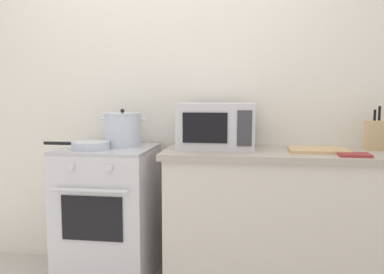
% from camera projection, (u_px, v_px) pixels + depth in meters
% --- Properties ---
extents(back_wall, '(4.40, 0.10, 2.50)m').
position_uv_depth(back_wall, '(209.00, 98.00, 3.04)').
color(back_wall, silver).
rests_on(back_wall, ground_plane).
extents(lower_cabinet_right, '(1.64, 0.56, 0.88)m').
position_uv_depth(lower_cabinet_right, '(295.00, 224.00, 2.69)').
color(lower_cabinet_right, beige).
rests_on(lower_cabinet_right, ground_plane).
extents(countertop_right, '(1.70, 0.60, 0.04)m').
position_uv_depth(countertop_right, '(297.00, 154.00, 2.64)').
color(countertop_right, '#ADA393').
rests_on(countertop_right, lower_cabinet_right).
extents(stove, '(0.60, 0.64, 0.92)m').
position_uv_depth(stove, '(109.00, 214.00, 2.85)').
color(stove, silver).
rests_on(stove, ground_plane).
extents(stock_pot, '(0.34, 0.26, 0.26)m').
position_uv_depth(stock_pot, '(123.00, 130.00, 2.85)').
color(stock_pot, silver).
rests_on(stock_pot, stove).
extents(frying_pan, '(0.45, 0.25, 0.05)m').
position_uv_depth(frying_pan, '(90.00, 145.00, 2.71)').
color(frying_pan, silver).
rests_on(frying_pan, stove).
extents(microwave, '(0.50, 0.37, 0.30)m').
position_uv_depth(microwave, '(217.00, 126.00, 2.76)').
color(microwave, silver).
rests_on(microwave, countertop_right).
extents(cutting_board, '(0.36, 0.26, 0.02)m').
position_uv_depth(cutting_board, '(318.00, 150.00, 2.60)').
color(cutting_board, tan).
rests_on(cutting_board, countertop_right).
extents(knife_block, '(0.13, 0.10, 0.28)m').
position_uv_depth(knife_block, '(376.00, 135.00, 2.67)').
color(knife_block, tan).
rests_on(knife_block, countertop_right).
extents(oven_mitt, '(0.18, 0.14, 0.02)m').
position_uv_depth(oven_mitt, '(354.00, 155.00, 2.42)').
color(oven_mitt, '#993333').
rests_on(oven_mitt, countertop_right).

